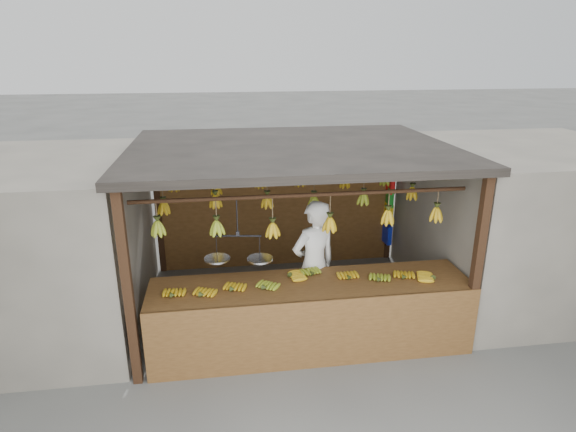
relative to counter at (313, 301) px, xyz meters
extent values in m
plane|color=#5B5B57|center=(-0.08, 1.24, -0.72)|extent=(80.00, 80.00, 0.00)
cube|color=black|center=(-2.08, -0.26, 0.43)|extent=(0.10, 0.10, 2.30)
cube|color=black|center=(1.92, -0.26, 0.43)|extent=(0.10, 0.10, 2.30)
cube|color=black|center=(-2.08, 2.74, 0.43)|extent=(0.10, 0.10, 2.30)
cube|color=black|center=(1.92, 2.74, 0.43)|extent=(0.10, 0.10, 2.30)
cube|color=black|center=(-0.08, 1.24, 1.63)|extent=(4.30, 3.30, 0.10)
cylinder|color=black|center=(-0.08, 0.24, 1.28)|extent=(4.00, 0.05, 0.05)
cylinder|color=black|center=(-0.08, 1.24, 1.28)|extent=(4.00, 0.05, 0.05)
cylinder|color=black|center=(-0.08, 2.24, 1.28)|extent=(4.00, 0.05, 0.05)
cube|color=brown|center=(-0.08, 2.74, 0.18)|extent=(4.00, 0.06, 1.80)
cube|color=slate|center=(-3.68, 1.24, 0.43)|extent=(3.00, 3.00, 2.30)
cube|color=slate|center=(3.52, 1.24, 0.43)|extent=(3.00, 3.00, 2.30)
cube|color=brown|center=(0.00, 0.14, 0.14)|extent=(3.95, 0.88, 0.08)
cube|color=brown|center=(0.00, -0.30, -0.27)|extent=(3.95, 0.04, 0.90)
cube|color=black|center=(-1.87, -0.25, -0.31)|extent=(0.07, 0.07, 0.82)
cube|color=black|center=(1.88, -0.25, -0.31)|extent=(0.07, 0.07, 0.82)
cube|color=black|center=(-1.87, 0.53, -0.31)|extent=(0.07, 0.07, 0.82)
cube|color=black|center=(1.88, 0.53, -0.31)|extent=(0.07, 0.07, 0.82)
ellipsoid|color=gold|center=(-1.65, -0.01, 0.21)|extent=(0.20, 0.25, 0.06)
ellipsoid|color=gold|center=(-1.31, -0.04, 0.21)|extent=(0.26, 0.29, 0.06)
ellipsoid|color=gold|center=(-0.96, 0.04, 0.21)|extent=(0.25, 0.29, 0.06)
ellipsoid|color=#92A523|center=(-0.58, 0.03, 0.21)|extent=(0.28, 0.30, 0.06)
ellipsoid|color=gold|center=(-0.23, 0.30, 0.21)|extent=(0.26, 0.21, 0.06)
ellipsoid|color=#92A523|center=(0.06, 0.33, 0.21)|extent=(0.23, 0.28, 0.06)
ellipsoid|color=gold|center=(0.49, 0.15, 0.21)|extent=(0.19, 0.24, 0.06)
ellipsoid|color=#92A523|center=(0.84, 0.03, 0.21)|extent=(0.25, 0.28, 0.06)
ellipsoid|color=gold|center=(1.17, 0.06, 0.21)|extent=(0.24, 0.28, 0.06)
ellipsoid|color=gold|center=(1.52, 0.02, 0.21)|extent=(0.28, 0.25, 0.06)
ellipsoid|color=#92A523|center=(-1.78, 0.28, 0.94)|extent=(0.16, 0.16, 0.28)
ellipsoid|color=#92A523|center=(-1.11, 0.24, 0.92)|extent=(0.16, 0.16, 0.28)
ellipsoid|color=gold|center=(-0.45, 0.26, 0.86)|extent=(0.16, 0.16, 0.28)
ellipsoid|color=gold|center=(0.23, 0.23, 0.90)|extent=(0.16, 0.16, 0.28)
ellipsoid|color=gold|center=(0.96, 0.25, 0.95)|extent=(0.16, 0.16, 0.28)
ellipsoid|color=gold|center=(1.59, 0.25, 0.95)|extent=(0.16, 0.16, 0.28)
ellipsoid|color=gold|center=(-1.81, 1.25, 0.88)|extent=(0.16, 0.16, 0.28)
ellipsoid|color=gold|center=(-1.12, 1.27, 0.93)|extent=(0.16, 0.16, 0.28)
ellipsoid|color=gold|center=(-0.42, 1.21, 0.92)|extent=(0.16, 0.16, 0.28)
ellipsoid|color=#92A523|center=(0.24, 1.23, 0.88)|extent=(0.16, 0.16, 0.28)
ellipsoid|color=#92A523|center=(0.95, 1.21, 0.90)|extent=(0.16, 0.16, 0.28)
ellipsoid|color=gold|center=(1.67, 1.21, 0.94)|extent=(0.16, 0.16, 0.28)
ellipsoid|color=gold|center=(-1.75, 2.28, 0.91)|extent=(0.16, 0.16, 0.28)
ellipsoid|color=gold|center=(-1.11, 2.21, 0.84)|extent=(0.16, 0.16, 0.28)
ellipsoid|color=gold|center=(-0.42, 2.25, 0.91)|extent=(0.16, 0.16, 0.28)
ellipsoid|color=gold|center=(0.22, 2.27, 0.91)|extent=(0.16, 0.16, 0.28)
ellipsoid|color=gold|center=(0.95, 2.25, 0.86)|extent=(0.16, 0.16, 0.28)
ellipsoid|color=#92A523|center=(1.63, 2.27, 0.87)|extent=(0.16, 0.16, 0.28)
cylinder|color=black|center=(-0.87, 0.24, 1.04)|extent=(0.02, 0.02, 0.47)
cylinder|color=black|center=(-0.87, 0.24, 0.81)|extent=(0.56, 0.11, 0.02)
cylinder|color=silver|center=(-1.12, 0.28, 0.51)|extent=(0.30, 0.30, 0.02)
cylinder|color=silver|center=(-0.62, 0.20, 0.51)|extent=(0.30, 0.30, 0.02)
imported|color=white|center=(0.14, 0.64, 0.18)|extent=(0.77, 0.65, 1.80)
cube|color=red|center=(1.86, 2.59, 0.72)|extent=(0.08, 0.26, 0.34)
cube|color=#199926|center=(1.86, 2.59, 0.48)|extent=(0.08, 0.26, 0.34)
cube|color=yellow|center=(1.86, 2.59, 0.19)|extent=(0.08, 0.26, 0.34)
cube|color=#1426BF|center=(1.86, 2.59, -0.21)|extent=(0.08, 0.26, 0.34)
camera|label=1|loc=(-1.05, -5.07, 2.87)|focal=30.00mm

